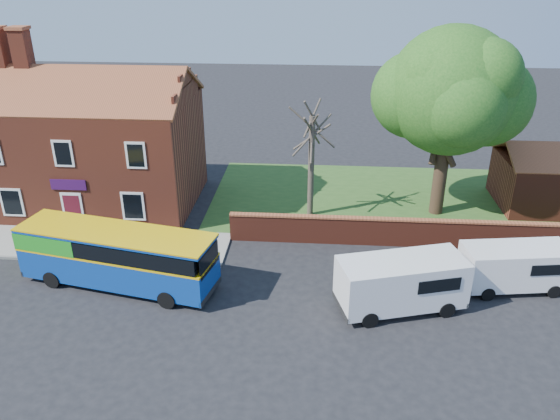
# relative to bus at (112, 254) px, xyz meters

# --- Properties ---
(ground) EXTENTS (120.00, 120.00, 0.00)m
(ground) POSITION_rel_bus_xyz_m (2.78, -2.15, -1.62)
(ground) COLOR black
(ground) RESTS_ON ground
(pavement) EXTENTS (18.00, 3.50, 0.12)m
(pavement) POSITION_rel_bus_xyz_m (-4.22, 3.60, -1.56)
(pavement) COLOR gray
(pavement) RESTS_ON ground
(kerb) EXTENTS (18.00, 0.15, 0.14)m
(kerb) POSITION_rel_bus_xyz_m (-4.22, 1.85, -1.55)
(kerb) COLOR slate
(kerb) RESTS_ON ground
(grass_strip) EXTENTS (26.00, 12.00, 0.04)m
(grass_strip) POSITION_rel_bus_xyz_m (15.78, 10.85, -1.60)
(grass_strip) COLOR #426B28
(grass_strip) RESTS_ON ground
(shop_building) EXTENTS (12.30, 8.13, 10.50)m
(shop_building) POSITION_rel_bus_xyz_m (-4.24, 9.35, 1.79)
(shop_building) COLOR brown
(shop_building) RESTS_ON ground
(boundary_wall) EXTENTS (22.00, 0.38, 1.60)m
(boundary_wall) POSITION_rel_bus_xyz_m (15.78, 4.85, -0.81)
(boundary_wall) COLOR maroon
(boundary_wall) RESTS_ON ground
(bus) EXTENTS (9.63, 4.24, 2.85)m
(bus) POSITION_rel_bus_xyz_m (0.00, 0.00, 0.00)
(bus) COLOR #0D3B95
(bus) RESTS_ON ground
(van_near) EXTENTS (5.89, 3.64, 2.42)m
(van_near) POSITION_rel_bus_xyz_m (13.28, -0.99, -0.27)
(van_near) COLOR white
(van_near) RESTS_ON ground
(van_far) EXTENTS (5.09, 2.62, 2.13)m
(van_far) POSITION_rel_bus_xyz_m (18.78, 1.07, -0.43)
(van_far) COLOR white
(van_far) RESTS_ON ground
(large_tree) EXTENTS (9.04, 7.15, 11.02)m
(large_tree) POSITION_rel_bus_xyz_m (16.80, 9.42, 5.59)
(large_tree) COLOR black
(large_tree) RESTS_ON ground
(bare_tree) EXTENTS (2.51, 2.98, 6.68)m
(bare_tree) POSITION_rel_bus_xyz_m (9.07, 8.30, 1.81)
(bare_tree) COLOR #4C4238
(bare_tree) RESTS_ON ground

